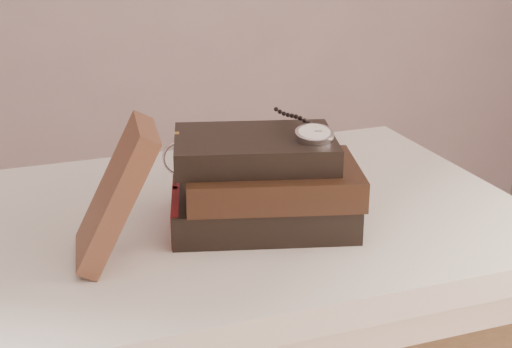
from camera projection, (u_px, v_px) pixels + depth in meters
name	position (u px, v px, depth m)	size (l,w,h in m)	color
table	(184.00, 274.00, 1.13)	(1.00, 0.60, 0.75)	beige
book_stack	(264.00, 184.00, 1.06)	(0.29, 0.24, 0.13)	black
journal	(116.00, 193.00, 0.95)	(0.03, 0.12, 0.19)	#3E2318
pocket_watch	(313.00, 133.00, 1.03)	(0.06, 0.16, 0.02)	silver
eyeglasses	(198.00, 157.00, 1.13)	(0.13, 0.15, 0.05)	silver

